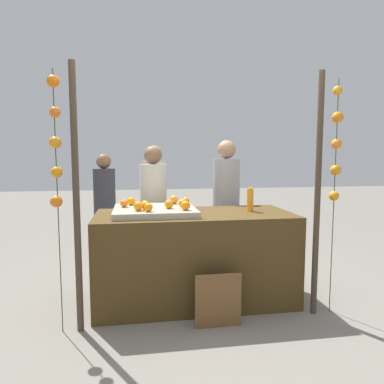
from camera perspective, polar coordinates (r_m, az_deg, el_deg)
name	(u,v)px	position (r m, az deg, el deg)	size (l,w,h in m)	color
ground_plane	(194,299)	(3.86, 0.37, -16.94)	(24.00, 24.00, 0.00)	gray
stall_counter	(194,257)	(3.70, 0.37, -10.41)	(1.99, 0.89, 0.92)	#4C3819
orange_tray	(155,211)	(3.59, -6.04, -3.00)	(0.81, 0.74, 0.06)	#B2AD99
orange_0	(124,203)	(3.65, -10.88, -1.81)	(0.08, 0.08, 0.08)	orange
orange_1	(146,206)	(3.44, -7.50, -2.17)	(0.08, 0.08, 0.08)	orange
orange_2	(174,200)	(3.85, -2.94, -1.22)	(0.09, 0.09, 0.09)	orange
orange_3	(145,204)	(3.60, -7.65, -1.93)	(0.07, 0.07, 0.07)	orange
orange_4	(186,206)	(3.39, -1.04, -2.20)	(0.09, 0.09, 0.09)	orange
orange_5	(183,203)	(3.55, -1.48, -1.86)	(0.09, 0.09, 0.09)	orange
orange_6	(131,201)	(3.79, -9.76, -1.46)	(0.09, 0.09, 0.09)	orange
orange_7	(186,201)	(3.81, -1.00, -1.39)	(0.08, 0.08, 0.08)	orange
orange_8	(138,206)	(3.39, -8.65, -2.28)	(0.09, 0.09, 0.09)	orange
orange_9	(148,207)	(3.32, -7.03, -2.48)	(0.08, 0.08, 0.08)	orange
orange_10	(169,204)	(3.50, -3.74, -1.97)	(0.09, 0.09, 0.09)	orange
juice_bottle	(250,200)	(3.75, 9.36, -1.23)	(0.07, 0.07, 0.26)	orange
chalkboard_sign	(218,301)	(3.23, 4.22, -17.14)	(0.41, 0.03, 0.49)	brown
vendor_left	(154,217)	(4.33, -6.20, -4.06)	(0.32, 0.32, 1.61)	beige
vendor_right	(226,212)	(4.50, 5.50, -3.24)	(0.34, 0.34, 1.69)	#99999E
crowd_person_0	(154,206)	(5.15, -6.08, -2.32)	(0.33, 0.33, 1.64)	beige
crowd_person_1	(105,212)	(5.14, -13.86, -3.10)	(0.30, 0.30, 1.52)	#333338
canopy_post_left	(76,200)	(3.08, -18.15, -1.31)	(0.06, 0.06, 2.26)	#473828
canopy_post_right	(317,196)	(3.47, 19.58, -0.58)	(0.06, 0.06, 2.26)	#473828
garland_strand_left	(55,145)	(3.08, -21.17, 7.11)	(0.11, 0.10, 2.19)	#2D4C23
garland_strand_right	(336,148)	(3.53, 22.22, 6.65)	(0.11, 0.11, 2.19)	#2D4C23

